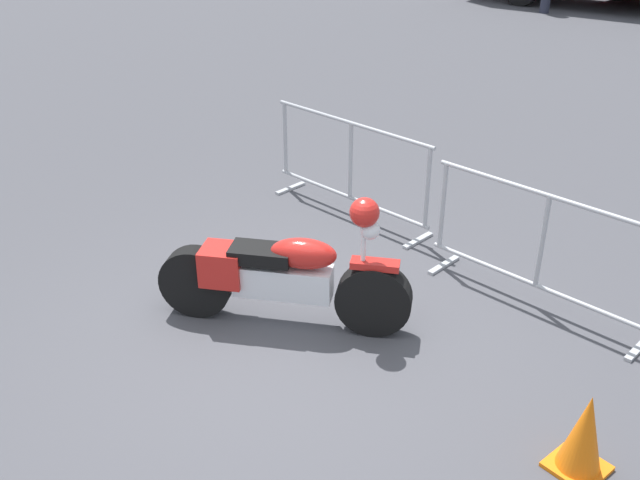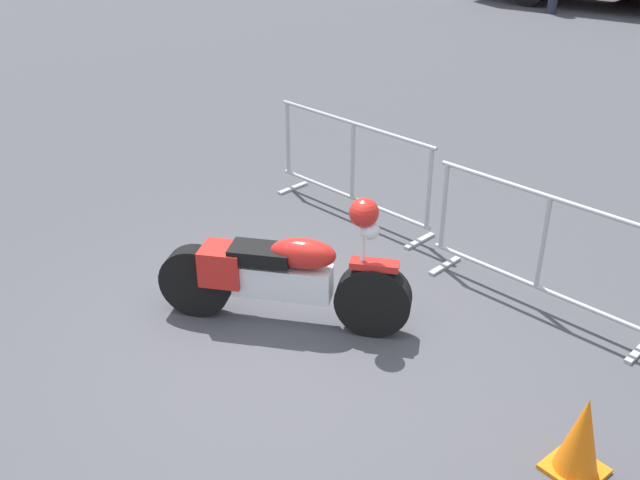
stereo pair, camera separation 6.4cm
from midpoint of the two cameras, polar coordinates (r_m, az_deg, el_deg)
name	(u,v)px [view 2 (the right image)]	position (r m, az deg, el deg)	size (l,w,h in m)	color
ground_plane	(278,354)	(5.74, -3.03, -9.13)	(120.00, 120.00, 0.00)	#424247
motorcycle	(282,275)	(5.86, -2.71, -2.80)	(1.77, 1.48, 1.21)	black
crowd_barrier_near	(353,168)	(7.71, 2.86, 5.81)	(2.14, 0.63, 1.07)	#9EA0A5
crowd_barrier_far	(542,251)	(6.32, 17.60, -0.82)	(2.14, 0.63, 1.07)	#9EA0A5
traffic_cone	(582,437)	(4.90, 20.56, -14.52)	(0.34, 0.34, 0.59)	orange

